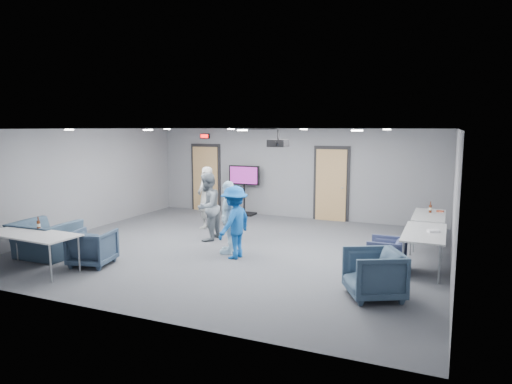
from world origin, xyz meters
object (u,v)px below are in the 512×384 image
at_px(table_front_left, 31,236).
at_px(chair_front_b, 45,239).
at_px(chair_right_c, 374,274).
at_px(chair_front_a, 93,248).
at_px(tv_stand, 244,187).
at_px(table_right_b, 425,234).
at_px(person_a, 206,198).
at_px(table_right_a, 429,217).
at_px(bottle_right, 430,209).
at_px(projector, 278,143).
at_px(person_d, 234,222).
at_px(bottle_front, 39,225).
at_px(person_b, 207,207).
at_px(person_c, 229,217).
at_px(chair_right_b, 386,254).

bearing_deg(table_front_left, chair_front_b, 126.83).
bearing_deg(chair_front_b, chair_right_c, -178.19).
distance_m(chair_front_a, tv_stand, 6.07).
bearing_deg(table_right_b, table_front_left, 114.37).
bearing_deg(person_a, table_right_a, 94.54).
relative_size(person_a, chair_front_b, 1.42).
height_order(table_front_left, bottle_right, bottle_right).
xyz_separation_m(person_a, projector, (2.68, -1.59, 1.56)).
xyz_separation_m(person_d, bottle_right, (3.71, 2.97, 0.06)).
distance_m(person_a, person_d, 3.01).
height_order(table_right_a, bottle_front, bottle_front).
bearing_deg(tv_stand, chair_right_c, -49.01).
relative_size(bottle_front, projector, 0.65).
bearing_deg(bottle_right, tv_stand, 165.10).
bearing_deg(projector, person_a, 151.61).
bearing_deg(chair_front_b, bottle_front, 127.71).
relative_size(person_a, table_right_a, 1.01).
height_order(person_d, table_right_b, person_d).
relative_size(person_b, table_front_left, 0.84).
bearing_deg(person_c, chair_front_b, -77.55).
xyz_separation_m(person_b, table_front_left, (-1.92, -3.43, -0.13)).
bearing_deg(bottle_front, chair_front_b, 129.14).
bearing_deg(bottle_right, person_b, -159.65).
height_order(person_b, chair_right_c, person_b).
bearing_deg(person_d, table_front_left, -47.23).
height_order(chair_front_b, bottle_front, bottle_front).
height_order(person_c, bottle_front, person_c).
distance_m(table_right_a, bottle_right, 0.29).
xyz_separation_m(person_a, chair_right_b, (5.03, -1.88, -0.52)).
height_order(person_d, chair_front_a, person_d).
xyz_separation_m(chair_right_c, table_right_a, (0.65, 3.88, 0.29)).
bearing_deg(chair_front_a, table_right_a, -157.57).
distance_m(person_a, person_b, 1.35).
bearing_deg(chair_right_c, person_b, -145.34).
relative_size(chair_right_c, table_right_a, 0.52).
relative_size(person_c, tv_stand, 1.03).
xyz_separation_m(chair_right_b, tv_stand, (-4.87, 4.05, 0.56)).
bearing_deg(person_c, person_a, -155.34).
height_order(chair_front_a, table_front_left, table_front_left).
bearing_deg(projector, table_front_left, -140.17).
xyz_separation_m(chair_right_b, table_front_left, (-6.24, -2.70, 0.37)).
bearing_deg(person_b, chair_right_c, 59.92).
height_order(person_a, bottle_front, person_a).
bearing_deg(person_a, person_d, 41.02).
height_order(person_b, table_right_a, person_b).
distance_m(person_c, chair_right_c, 3.67).
bearing_deg(person_b, person_d, 46.33).
bearing_deg(person_c, chair_right_c, 50.11).
bearing_deg(person_b, chair_right_b, 78.17).
distance_m(person_d, chair_right_b, 3.11).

